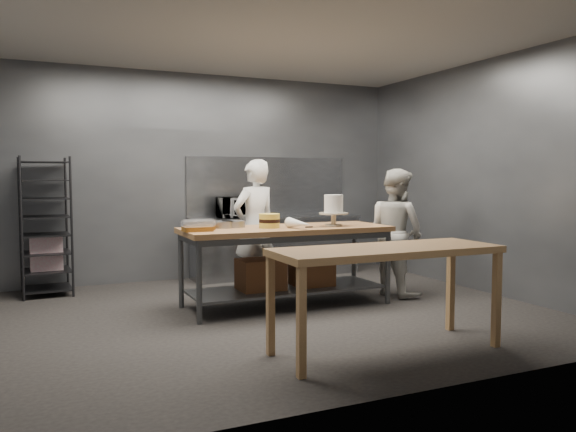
{
  "coord_description": "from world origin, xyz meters",
  "views": [
    {
      "loc": [
        -2.29,
        -5.6,
        1.5
      ],
      "look_at": [
        0.32,
        0.23,
        1.05
      ],
      "focal_mm": 35.0,
      "sensor_mm": 36.0,
      "label": 1
    }
  ],
  "objects_px": {
    "work_table": "(285,257)",
    "frosted_cake_stand": "(334,207)",
    "speed_rack": "(45,228)",
    "microwave": "(237,207)",
    "near_counter": "(387,257)",
    "layer_cake": "(269,221)",
    "chef_behind": "(255,227)",
    "chef_right": "(396,232)"
  },
  "relations": [
    {
      "from": "speed_rack",
      "to": "frosted_cake_stand",
      "type": "relative_size",
      "value": 4.76
    },
    {
      "from": "speed_rack",
      "to": "work_table",
      "type": "bearing_deg",
      "value": -35.78
    },
    {
      "from": "work_table",
      "to": "frosted_cake_stand",
      "type": "height_order",
      "value": "frosted_cake_stand"
    },
    {
      "from": "work_table",
      "to": "chef_right",
      "type": "relative_size",
      "value": 1.5
    },
    {
      "from": "layer_cake",
      "to": "frosted_cake_stand",
      "type": "bearing_deg",
      "value": -6.59
    },
    {
      "from": "speed_rack",
      "to": "frosted_cake_stand",
      "type": "xyz_separation_m",
      "value": [
        3.09,
        -1.93,
        0.29
      ]
    },
    {
      "from": "chef_right",
      "to": "frosted_cake_stand",
      "type": "bearing_deg",
      "value": 86.5
    },
    {
      "from": "microwave",
      "to": "layer_cake",
      "type": "distance_m",
      "value": 1.94
    },
    {
      "from": "chef_behind",
      "to": "layer_cake",
      "type": "height_order",
      "value": "chef_behind"
    },
    {
      "from": "near_counter",
      "to": "frosted_cake_stand",
      "type": "distance_m",
      "value": 1.88
    },
    {
      "from": "near_counter",
      "to": "speed_rack",
      "type": "xyz_separation_m",
      "value": [
        -2.62,
        3.72,
        0.04
      ]
    },
    {
      "from": "frosted_cake_stand",
      "to": "speed_rack",
      "type": "bearing_deg",
      "value": 147.99
    },
    {
      "from": "speed_rack",
      "to": "chef_right",
      "type": "bearing_deg",
      "value": -24.11
    },
    {
      "from": "work_table",
      "to": "microwave",
      "type": "relative_size",
      "value": 4.43
    },
    {
      "from": "work_table",
      "to": "near_counter",
      "type": "height_order",
      "value": "work_table"
    },
    {
      "from": "work_table",
      "to": "near_counter",
      "type": "distance_m",
      "value": 1.93
    },
    {
      "from": "work_table",
      "to": "layer_cake",
      "type": "xyz_separation_m",
      "value": [
        -0.2,
        -0.03,
        0.43
      ]
    },
    {
      "from": "speed_rack",
      "to": "frosted_cake_stand",
      "type": "bearing_deg",
      "value": -32.01
    },
    {
      "from": "speed_rack",
      "to": "layer_cake",
      "type": "height_order",
      "value": "speed_rack"
    },
    {
      "from": "chef_right",
      "to": "microwave",
      "type": "height_order",
      "value": "chef_right"
    },
    {
      "from": "work_table",
      "to": "speed_rack",
      "type": "relative_size",
      "value": 1.37
    },
    {
      "from": "frosted_cake_stand",
      "to": "layer_cake",
      "type": "distance_m",
      "value": 0.8
    },
    {
      "from": "work_table",
      "to": "microwave",
      "type": "height_order",
      "value": "microwave"
    },
    {
      "from": "chef_behind",
      "to": "microwave",
      "type": "distance_m",
      "value": 1.17
    },
    {
      "from": "near_counter",
      "to": "chef_right",
      "type": "distance_m",
      "value": 2.38
    },
    {
      "from": "chef_behind",
      "to": "layer_cake",
      "type": "distance_m",
      "value": 0.79
    },
    {
      "from": "near_counter",
      "to": "layer_cake",
      "type": "relative_size",
      "value": 8.53
    },
    {
      "from": "near_counter",
      "to": "microwave",
      "type": "relative_size",
      "value": 3.69
    },
    {
      "from": "layer_cake",
      "to": "chef_behind",
      "type": "bearing_deg",
      "value": 81.57
    },
    {
      "from": "work_table",
      "to": "layer_cake",
      "type": "distance_m",
      "value": 0.47
    },
    {
      "from": "speed_rack",
      "to": "microwave",
      "type": "xyz_separation_m",
      "value": [
        2.58,
        0.08,
        0.19
      ]
    },
    {
      "from": "frosted_cake_stand",
      "to": "chef_right",
      "type": "bearing_deg",
      "value": 6.79
    },
    {
      "from": "near_counter",
      "to": "speed_rack",
      "type": "relative_size",
      "value": 1.14
    },
    {
      "from": "layer_cake",
      "to": "work_table",
      "type": "bearing_deg",
      "value": 7.84
    },
    {
      "from": "chef_behind",
      "to": "layer_cake",
      "type": "xyz_separation_m",
      "value": [
        -0.11,
        -0.77,
        0.14
      ]
    },
    {
      "from": "microwave",
      "to": "layer_cake",
      "type": "bearing_deg",
      "value": -98.03
    },
    {
      "from": "microwave",
      "to": "layer_cake",
      "type": "xyz_separation_m",
      "value": [
        -0.27,
        -1.92,
        -0.05
      ]
    },
    {
      "from": "frosted_cake_stand",
      "to": "layer_cake",
      "type": "relative_size",
      "value": 1.57
    },
    {
      "from": "near_counter",
      "to": "microwave",
      "type": "xyz_separation_m",
      "value": [
        -0.04,
        3.8,
        0.24
      ]
    },
    {
      "from": "near_counter",
      "to": "microwave",
      "type": "distance_m",
      "value": 3.81
    },
    {
      "from": "work_table",
      "to": "chef_behind",
      "type": "height_order",
      "value": "chef_behind"
    },
    {
      "from": "chef_right",
      "to": "microwave",
      "type": "distance_m",
      "value": 2.41
    }
  ]
}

